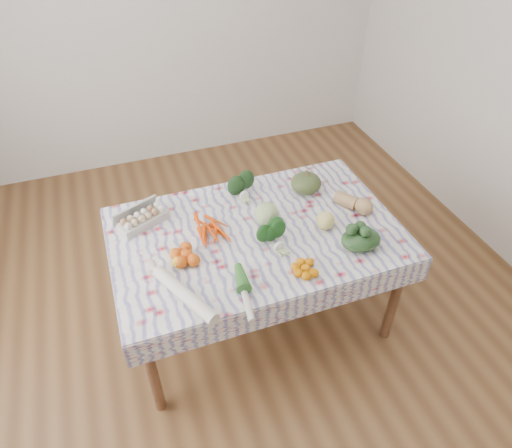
{
  "coord_description": "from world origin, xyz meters",
  "views": [
    {
      "loc": [
        -0.67,
        -1.87,
        2.51
      ],
      "look_at": [
        0.0,
        0.0,
        0.82
      ],
      "focal_mm": 32.0,
      "sensor_mm": 36.0,
      "label": 1
    }
  ],
  "objects_px": {
    "kabocha_squash": "(306,183)",
    "butternut_squash": "(355,202)",
    "grapefruit": "(325,221)",
    "dining_table": "(256,242)",
    "egg_carton": "(144,220)",
    "cabbage": "(267,214)"
  },
  "relations": [
    {
      "from": "kabocha_squash",
      "to": "cabbage",
      "type": "height_order",
      "value": "cabbage"
    },
    {
      "from": "dining_table",
      "to": "butternut_squash",
      "type": "height_order",
      "value": "butternut_squash"
    },
    {
      "from": "cabbage",
      "to": "grapefruit",
      "type": "xyz_separation_m",
      "value": [
        0.3,
        -0.16,
        -0.01
      ]
    },
    {
      "from": "egg_carton",
      "to": "grapefruit",
      "type": "height_order",
      "value": "grapefruit"
    },
    {
      "from": "dining_table",
      "to": "butternut_squash",
      "type": "distance_m",
      "value": 0.65
    },
    {
      "from": "dining_table",
      "to": "kabocha_squash",
      "type": "bearing_deg",
      "value": 31.37
    },
    {
      "from": "egg_carton",
      "to": "cabbage",
      "type": "height_order",
      "value": "cabbage"
    },
    {
      "from": "cabbage",
      "to": "dining_table",
      "type": "bearing_deg",
      "value": -148.71
    },
    {
      "from": "kabocha_squash",
      "to": "butternut_squash",
      "type": "distance_m",
      "value": 0.34
    },
    {
      "from": "kabocha_squash",
      "to": "cabbage",
      "type": "distance_m",
      "value": 0.41
    },
    {
      "from": "butternut_squash",
      "to": "grapefruit",
      "type": "bearing_deg",
      "value": 169.72
    },
    {
      "from": "butternut_squash",
      "to": "kabocha_squash",
      "type": "bearing_deg",
      "value": 94.29
    },
    {
      "from": "egg_carton",
      "to": "grapefruit",
      "type": "relative_size",
      "value": 2.68
    },
    {
      "from": "kabocha_squash",
      "to": "butternut_squash",
      "type": "bearing_deg",
      "value": -53.11
    },
    {
      "from": "egg_carton",
      "to": "dining_table",
      "type": "bearing_deg",
      "value": -49.49
    },
    {
      "from": "cabbage",
      "to": "butternut_squash",
      "type": "bearing_deg",
      "value": -5.8
    },
    {
      "from": "cabbage",
      "to": "butternut_squash",
      "type": "relative_size",
      "value": 0.59
    },
    {
      "from": "kabocha_squash",
      "to": "grapefruit",
      "type": "bearing_deg",
      "value": -97.07
    },
    {
      "from": "egg_carton",
      "to": "kabocha_squash",
      "type": "relative_size",
      "value": 1.53
    },
    {
      "from": "kabocha_squash",
      "to": "butternut_squash",
      "type": "height_order",
      "value": "kabocha_squash"
    },
    {
      "from": "dining_table",
      "to": "butternut_squash",
      "type": "xyz_separation_m",
      "value": [
        0.64,
        -0.0,
        0.14
      ]
    },
    {
      "from": "dining_table",
      "to": "butternut_squash",
      "type": "relative_size",
      "value": 6.83
    }
  ]
}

